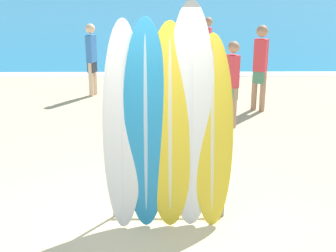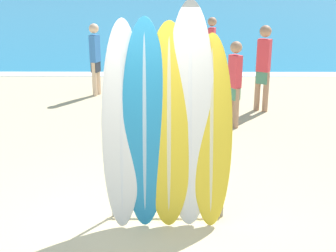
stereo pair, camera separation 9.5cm
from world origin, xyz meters
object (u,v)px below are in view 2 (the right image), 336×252
Objects in this scene: surfboard_slot_2 at (169,125)px; person_far_right at (235,81)px; surfboard_slot_1 at (145,123)px; person_far_left at (211,48)px; person_mid_beach at (95,57)px; surfboard_slot_4 at (211,131)px; surfboard_rack at (168,181)px; surfboard_slot_0 at (122,124)px; surfboard_slot_3 at (190,115)px; person_near_water at (263,65)px.

person_far_right is at bearing 70.35° from surfboard_slot_2.
surfboard_slot_1 is at bearing -54.95° from person_far_right.
person_mid_beach is at bearing 129.35° from person_far_left.
surfboard_slot_2 is 6.06m from person_mid_beach.
surfboard_rack is at bearing -176.74° from surfboard_slot_4.
surfboard_slot_2 is at bearing -1.48° from surfboard_slot_0.
surfboard_slot_3 is at bearing -170.18° from person_far_left.
surfboard_slot_4 reaches higher than person_far_right.
person_near_water is at bearing 60.74° from surfboard_slot_0.
surfboard_slot_3 is 0.32m from surfboard_slot_4.
person_far_left is at bearing 134.32° from person_mid_beach.
person_near_water is at bearing 92.28° from person_mid_beach.
surfboard_slot_1 is at bearing -85.59° from person_near_water.
person_near_water is (1.96, 4.49, -0.19)m from surfboard_slot_2.
person_mid_beach is at bearing 106.93° from surfboard_slot_2.
surfboard_slot_4 is 1.35× the size of person_far_right.
person_far_left is at bearing 83.16° from surfboard_slot_3.
person_near_water is at bearing 114.21° from person_far_right.
person_far_right is at bearing -93.65° from person_near_water.
surfboard_slot_1 is at bearing 179.75° from surfboard_slot_4.
person_mid_beach is at bearing 104.33° from surfboard_slot_1.
person_far_left is (2.84, 1.19, 0.02)m from person_mid_beach.
surfboard_slot_0 reaches higher than surfboard_rack.
surfboard_slot_2 reaches higher than surfboard_rack.
surfboard_slot_1 is (0.27, -0.02, 0.01)m from surfboard_slot_0.
person_far_right is at bearing 62.53° from surfboard_slot_0.
surfboard_slot_4 is 6.23m from person_mid_beach.
surfboard_slot_4 is at bearing -1.09° from surfboard_slot_0.
surfboard_slot_3 is at bearing 172.28° from surfboard_slot_4.
surfboard_slot_0 is at bearing 178.91° from surfboard_slot_4.
person_mid_beach is at bearing 111.30° from surfboard_slot_4.
surfboard_rack is 0.90m from surfboard_slot_0.
surfboard_slot_3 reaches higher than surfboard_rack.
person_far_right is (1.51, 3.43, -0.31)m from surfboard_slot_1.
person_far_right is at bearing 66.27° from surfboard_slot_1.
surfboard_slot_0 is 0.80m from surfboard_slot_3.
surfboard_slot_0 is at bearing 174.75° from surfboard_rack.
surfboard_slot_0 is at bearing -88.34° from person_near_water.
surfboard_slot_1 is 0.28m from surfboard_slot_2.
surfboard_slot_2 is (0.55, -0.01, -0.01)m from surfboard_slot_0.
person_near_water reaches higher than surfboard_rack.
surfboard_slot_3 is 3.56m from person_far_right.
surfboard_slot_1 is 5.02m from person_near_water.
person_far_left is at bearing 85.24° from surfboard_slot_4.
surfboard_slot_0 is 5.91m from person_mid_beach.
person_far_right is (0.14, -3.56, -0.05)m from person_far_left.
surfboard_rack is 0.83× the size of person_far_right.
person_near_water is (2.24, 4.49, -0.22)m from surfboard_slot_1.
surfboard_rack is 0.71m from surfboard_slot_2.
surfboard_slot_3 is (0.24, 0.03, 0.12)m from surfboard_slot_2.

